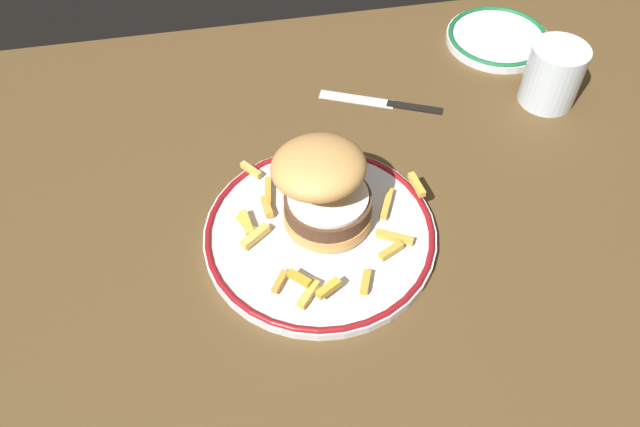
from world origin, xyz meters
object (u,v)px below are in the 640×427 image
Objects in this scene: burger at (323,186)px; knife at (390,103)px; dinner_plate at (320,233)px; water_glass at (552,78)px; side_plate at (498,38)px.

burger reaches higher than knife.
burger is 0.82× the size of knife.
dinner_plate reaches higher than knife.
side_plate is at bearing 97.65° from water_glass.
burger is 25.15cm from knife.
water_glass is (36.35, 16.75, -3.16)cm from burger.
water_glass is at bearing -7.88° from knife.
dinner_plate is 3.13× the size of water_glass.
water_glass reaches higher than knife.
burger is 1.57× the size of water_glass.
dinner_plate is 1.72× the size of side_plate.
dinner_plate is 6.57cm from burger.
burger is at bearing 69.98° from dinner_plate.
knife is (14.55, 21.82, -0.58)cm from dinner_plate.
water_glass is at bearing 26.77° from dinner_plate.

